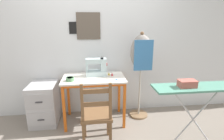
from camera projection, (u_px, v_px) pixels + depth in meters
ground_plane at (95, 131)px, 2.71m from camera, size 14.00×14.00×0.00m
wall_back at (93, 43)px, 3.01m from camera, size 10.00×0.07×2.55m
sewing_table at (94, 84)px, 2.80m from camera, size 0.99×0.60×0.78m
sewing_machine at (97, 68)px, 2.85m from camera, size 0.35×0.18×0.31m
fabric_bowl at (70, 79)px, 2.61m from camera, size 0.12×0.12×0.05m
scissors at (118, 79)px, 2.69m from camera, size 0.13×0.06×0.01m
thread_spool_near_machine at (109, 74)px, 2.89m from camera, size 0.03×0.03×0.04m
thread_spool_mid_table at (112, 75)px, 2.85m from camera, size 0.03×0.03×0.04m
wooden_chair at (96, 115)px, 2.30m from camera, size 0.40×0.38×0.94m
filing_cabinet at (44, 103)px, 2.88m from camera, size 0.43×0.54×0.67m
dress_form at (141, 56)px, 2.87m from camera, size 0.36×0.32×1.49m
ironing_board at (197, 90)px, 2.13m from camera, size 1.09×0.31×0.89m
storage_box at (187, 84)px, 2.07m from camera, size 0.21×0.13×0.09m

